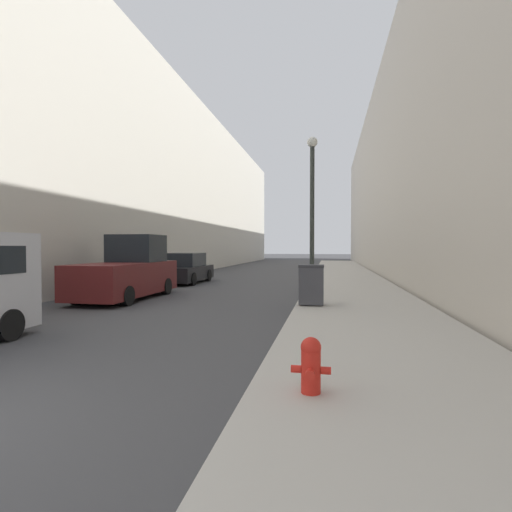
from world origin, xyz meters
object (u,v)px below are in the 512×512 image
object	(u,v)px
fire_hydrant	(311,364)
parked_sedan_near	(185,269)
trash_bin	(311,284)
pickup_truck	(128,272)
lamppost	(312,208)

from	to	relation	value
fire_hydrant	parked_sedan_near	bearing A→B (deg)	115.63
fire_hydrant	trash_bin	xyz separation A→B (m)	(-0.31, 7.17, 0.27)
trash_bin	pickup_truck	size ratio (longest dim) A/B	0.24
pickup_truck	parked_sedan_near	xyz separation A→B (m)	(-0.14, 6.22, -0.24)
lamppost	parked_sedan_near	world-z (taller)	lamppost
fire_hydrant	lamppost	xyz separation A→B (m)	(-0.44, 10.60, 2.87)
lamppost	pickup_truck	xyz separation A→B (m)	(-6.59, -1.88, -2.42)
fire_hydrant	pickup_truck	size ratio (longest dim) A/B	0.13
trash_bin	lamppost	size ratio (longest dim) A/B	0.20
fire_hydrant	pickup_truck	distance (m)	11.21
pickup_truck	parked_sedan_near	size ratio (longest dim) A/B	1.18
fire_hydrant	trash_bin	distance (m)	7.18
fire_hydrant	lamppost	distance (m)	10.99
pickup_truck	parked_sedan_near	distance (m)	6.23
trash_bin	lamppost	bearing A→B (deg)	92.15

